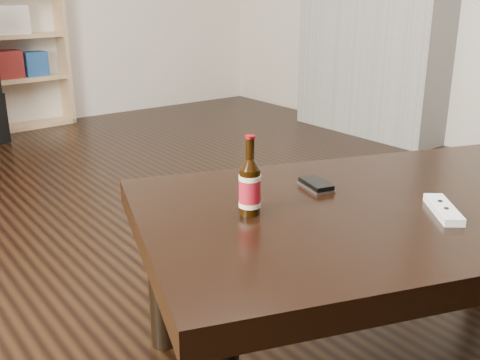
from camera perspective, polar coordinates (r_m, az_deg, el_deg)
floor at (r=2.12m, az=-5.69°, el=-10.91°), size 5.00×6.00×0.01m
bookshelf at (r=4.76m, az=-22.50°, el=13.76°), size 0.79×0.42×1.41m
coffee_table at (r=1.57m, az=15.96°, el=-4.36°), size 1.56×1.20×0.52m
beer_bottle at (r=1.37m, az=1.00°, el=-0.71°), size 0.07×0.07×0.20m
phone at (r=1.58m, az=7.73°, el=-0.50°), size 0.08×0.12×0.02m
remote at (r=1.48m, az=19.95°, el=-2.82°), size 0.15×0.17×0.02m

